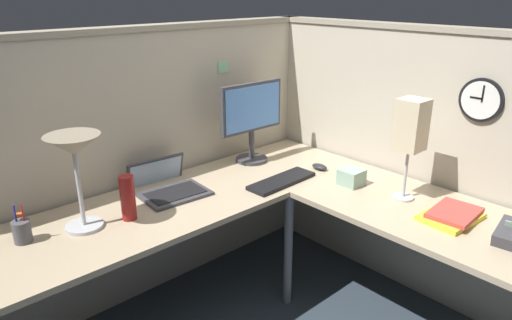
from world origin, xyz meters
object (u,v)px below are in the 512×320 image
(desk_lamp_dome, at_px, (74,153))
(pen_cup, at_px, (22,231))
(keyboard, at_px, (282,181))
(book_stack, at_px, (452,215))
(desk_lamp_paper, at_px, (411,128))
(computer_mouse, at_px, (320,167))
(thermos_flask, at_px, (128,198))
(tissue_box, at_px, (351,177))
(laptop, at_px, (166,186))
(monitor, at_px, (252,116))
(wall_clock, at_px, (481,100))

(desk_lamp_dome, distance_m, pen_cup, 0.40)
(desk_lamp_dome, height_order, pen_cup, desk_lamp_dome)
(keyboard, bearing_deg, desk_lamp_dome, 164.65)
(book_stack, relative_size, desk_lamp_paper, 0.56)
(keyboard, distance_m, computer_mouse, 0.32)
(thermos_flask, bearing_deg, book_stack, -42.77)
(thermos_flask, distance_m, desk_lamp_paper, 1.42)
(computer_mouse, height_order, tissue_box, tissue_box)
(thermos_flask, relative_size, book_stack, 0.74)
(laptop, bearing_deg, desk_lamp_dome, -168.03)
(monitor, relative_size, tissue_box, 4.17)
(book_stack, bearing_deg, thermos_flask, 137.23)
(keyboard, relative_size, computer_mouse, 4.13)
(keyboard, bearing_deg, wall_clock, -53.27)
(computer_mouse, distance_m, thermos_flask, 1.18)
(monitor, relative_size, desk_lamp_paper, 0.94)
(monitor, height_order, pen_cup, monitor)
(monitor, height_order, desk_lamp_dome, monitor)
(pen_cup, bearing_deg, desk_lamp_paper, -28.48)
(desk_lamp_paper, bearing_deg, keyboard, 119.14)
(computer_mouse, xyz_separation_m, pen_cup, (-1.61, 0.31, 0.04))
(tissue_box, height_order, wall_clock, wall_clock)
(tissue_box, bearing_deg, laptop, 141.58)
(book_stack, xyz_separation_m, wall_clock, (0.34, 0.09, 0.49))
(desk_lamp_dome, distance_m, book_stack, 1.76)
(desk_lamp_dome, bearing_deg, wall_clock, -31.52)
(book_stack, bearing_deg, desk_lamp_dome, 140.11)
(pen_cup, xyz_separation_m, book_stack, (1.57, -1.16, -0.03))
(monitor, xyz_separation_m, computer_mouse, (0.20, -0.39, -0.28))
(keyboard, distance_m, pen_cup, 1.33)
(pen_cup, bearing_deg, monitor, 3.18)
(thermos_flask, height_order, desk_lamp_paper, desk_lamp_paper)
(monitor, xyz_separation_m, laptop, (-0.65, -0.02, -0.27))
(pen_cup, relative_size, thermos_flask, 0.82)
(computer_mouse, bearing_deg, thermos_flask, 170.47)
(desk_lamp_paper, height_order, wall_clock, wall_clock)
(keyboard, relative_size, desk_lamp_paper, 0.81)
(keyboard, relative_size, wall_clock, 1.95)
(keyboard, height_order, thermos_flask, thermos_flask)
(desk_lamp_dome, height_order, thermos_flask, desk_lamp_dome)
(computer_mouse, distance_m, tissue_box, 0.28)
(desk_lamp_dome, xyz_separation_m, book_stack, (1.32, -1.11, -0.34))
(desk_lamp_dome, xyz_separation_m, thermos_flask, (0.20, -0.06, -0.25))
(desk_lamp_paper, bearing_deg, laptop, 132.55)
(book_stack, bearing_deg, monitor, 97.66)
(computer_mouse, bearing_deg, desk_lamp_paper, -89.66)
(pen_cup, relative_size, tissue_box, 1.50)
(monitor, bearing_deg, laptop, -177.96)
(laptop, height_order, pen_cup, pen_cup)
(thermos_flask, bearing_deg, computer_mouse, -9.53)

